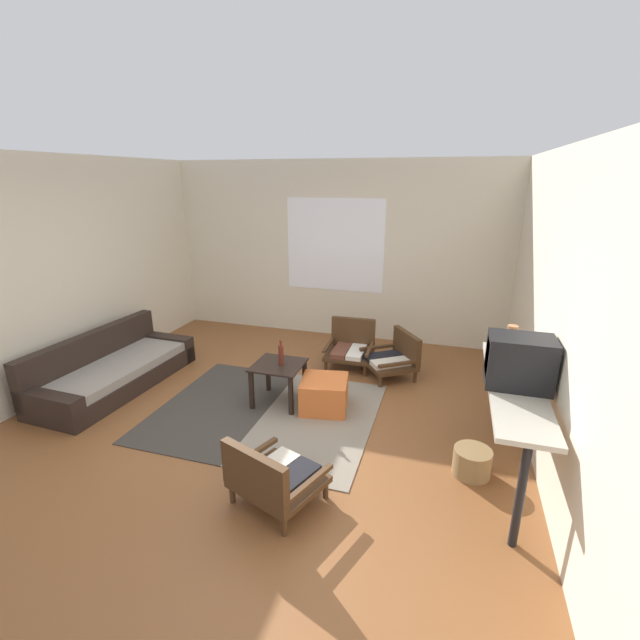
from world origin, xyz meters
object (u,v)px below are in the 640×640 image
Objects in this scene: clay_vase at (511,345)px; console_shelf at (514,392)px; crt_television at (519,362)px; glass_bottle at (281,354)px; couch at (113,370)px; armchair_corner at (394,357)px; coffee_table at (279,373)px; ottoman_orange at (324,394)px; armchair_striped_foreground at (272,477)px; wicker_basket at (472,462)px; armchair_by_window at (351,346)px.

console_shelf is at bearing -90.00° from clay_vase.
crt_television is 2.41m from glass_bottle.
couch is 2.47× the size of armchair_corner.
couch reaches higher than coffee_table.
coffee_table is at bearing -178.99° from ottoman_orange.
ottoman_orange is at bearing 1.01° from coffee_table.
couch is at bearing -157.93° from armchair_corner.
armchair_corner is at bearing 22.07° from couch.
armchair_striped_foreground is at bearing -101.97° from armchair_corner.
couch is at bearing -174.60° from glass_bottle.
clay_vase is 2.31m from glass_bottle.
armchair_corner is 2.67× the size of clay_vase.
wicker_basket is (-0.26, -0.66, -0.86)m from clay_vase.
armchair_by_window is 0.64m from armchair_corner.
armchair_corner is at bearing 136.09° from clay_vase.
glass_bottle is (2.13, 0.20, 0.39)m from couch.
wicker_basket is at bearing -24.66° from ottoman_orange.
clay_vase is at bearing -43.91° from armchair_corner.
coffee_table is 1.87× the size of glass_bottle.
ottoman_orange is at bearing 155.34° from wicker_basket.
console_shelf reaches higher than armchair_by_window.
coffee_table reaches higher than ottoman_orange.
crt_television is 1.53× the size of wicker_basket.
glass_bottle is at bearing -134.77° from armchair_corner.
couch is 3.81× the size of coffee_table.
coffee_table is at bearing 161.40° from wicker_basket.
armchair_striped_foreground is 2.48× the size of wicker_basket.
crt_television is (1.79, -1.92, 0.79)m from armchair_by_window.
crt_television is 1.70× the size of glass_bottle.
console_shelf is 5.78× the size of clay_vase.
armchair_striped_foreground is 1.72m from wicker_basket.
ottoman_orange is 1.58× the size of clay_vase.
armchair_corner is at bearing 124.22° from crt_television.
clay_vase is (1.80, -1.32, 0.71)m from armchair_by_window.
console_shelf is 3.69× the size of crt_television.
glass_bottle is 2.19m from wicker_basket.
console_shelf is at bearing -13.88° from coffee_table.
clay_vase reaches higher than wicker_basket.
ottoman_orange is 1.01× the size of crt_television.
couch is 6.41× the size of wicker_basket.
console_shelf is (2.32, -0.57, 0.40)m from coffee_table.
armchair_by_window is at bearing 163.73° from armchair_corner.
console_shelf is 2.36m from glass_bottle.
ottoman_orange is (0.53, 0.01, -0.19)m from coffee_table.
ottoman_orange is (-0.61, -1.10, -0.08)m from armchair_corner.
armchair_by_window reaches higher than armchair_corner.
couch is at bearing 153.22° from armchair_striped_foreground.
ottoman_orange is at bearing 160.28° from crt_television.
wicker_basket is at bearing 29.94° from armchair_striped_foreground.
wicker_basket is (2.06, -0.69, -0.25)m from coffee_table.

